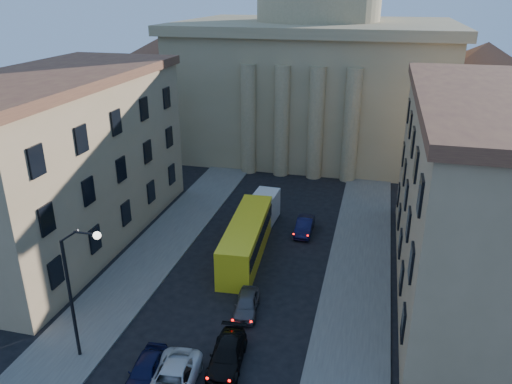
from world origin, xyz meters
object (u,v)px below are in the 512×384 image
street_lamp (76,284)px  car_left_near (146,370)px  city_bus (247,238)px  box_truck (262,212)px

street_lamp → car_left_near: size_ratio=2.10×
street_lamp → city_bus: (6.17, 14.47, -3.56)m
box_truck → street_lamp: bearing=-103.7°
street_lamp → city_bus: bearing=66.9°
car_left_near → city_bus: 15.48m
city_bus → box_truck: (-0.08, 6.08, -0.34)m
city_bus → box_truck: city_bus is taller
street_lamp → car_left_near: bearing=-11.4°
car_left_near → city_bus: bearing=78.0°
street_lamp → city_bus: size_ratio=0.76×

